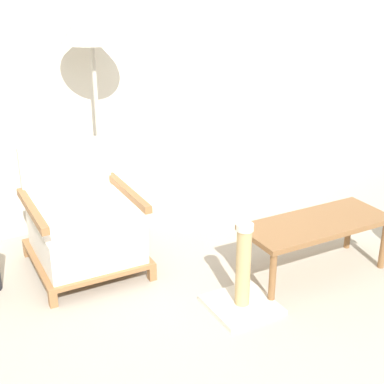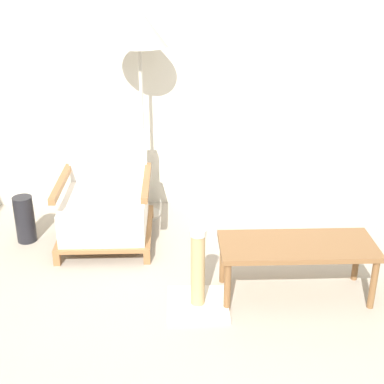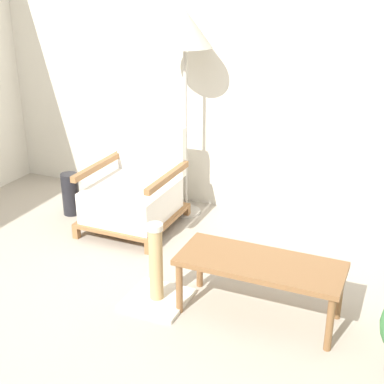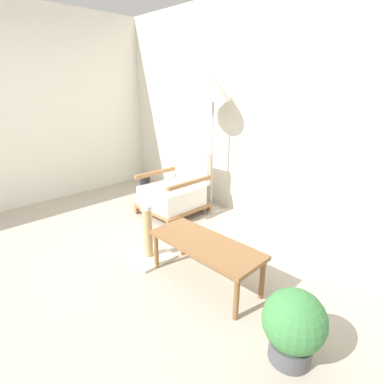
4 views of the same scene
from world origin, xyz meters
name	(u,v)px [view 4 (image 4 of 4)]	position (x,y,z in m)	size (l,w,h in m)	color
ground_plane	(99,277)	(0.00, 0.00, 0.00)	(14.00, 14.00, 0.00)	#A89E8E
wall_back	(250,111)	(0.00, 2.20, 1.35)	(8.00, 0.06, 2.70)	silver
wall_left	(39,108)	(-2.36, 0.50, 1.35)	(0.06, 8.00, 2.70)	silver
armchair	(175,192)	(-0.63, 1.48, 0.30)	(0.72, 0.78, 0.82)	olive
floor_lamp	(213,94)	(-0.34, 1.89, 1.56)	(0.45, 0.45, 1.77)	#B7B2A8
coffee_table	(205,247)	(0.72, 0.64, 0.34)	(1.02, 0.42, 0.39)	brown
vase	(146,188)	(-1.28, 1.47, 0.19)	(0.16, 0.16, 0.38)	black
potted_plant	(294,325)	(1.64, 0.45, 0.27)	(0.39, 0.39, 0.49)	#4C4C51
scratching_post	(148,244)	(0.06, 0.52, 0.16)	(0.40, 0.40, 0.57)	beige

